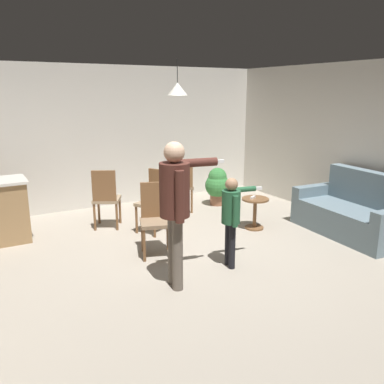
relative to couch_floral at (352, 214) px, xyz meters
name	(u,v)px	position (x,y,z in m)	size (l,w,h in m)	color
ground	(197,259)	(-2.64, 0.37, -0.33)	(7.68, 7.68, 0.00)	#9E9384
wall_back	(114,137)	(-2.64, 3.57, 1.02)	(6.40, 0.10, 2.70)	beige
wall_right	(363,145)	(0.56, 0.37, 1.02)	(0.10, 6.40, 2.70)	beige
couch_floral	(352,214)	(0.00, 0.00, 0.00)	(0.97, 1.85, 1.00)	slate
side_table_by_couch	(255,210)	(-1.19, 0.96, 0.00)	(0.44, 0.44, 0.52)	brown
person_adult	(176,199)	(-3.24, -0.18, 0.72)	(0.86, 0.48, 1.69)	#60564C
person_child	(232,212)	(-2.38, -0.05, 0.40)	(0.63, 0.34, 1.18)	black
dining_chair_by_counter	(155,216)	(-3.04, 0.82, 0.21)	(0.53, 0.53, 1.00)	brown
dining_chair_near_wall	(155,198)	(-2.65, 1.68, 0.21)	(0.57, 0.57, 1.00)	brown
dining_chair_centre_back	(181,184)	(-1.82, 2.36, 0.21)	(0.47, 0.47, 1.00)	brown
dining_chair_spare	(106,196)	(-3.30, 2.19, 0.21)	(0.57, 0.57, 1.00)	brown
potted_plant_corner	(217,185)	(-0.93, 2.48, 0.08)	(0.49, 0.49, 0.75)	brown
spare_remote_on_table	(253,197)	(-1.23, 0.97, 0.21)	(0.04, 0.13, 0.04)	white
ceiling_light_pendant	(178,89)	(-2.18, 1.76, 1.92)	(0.32, 0.32, 0.55)	silver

